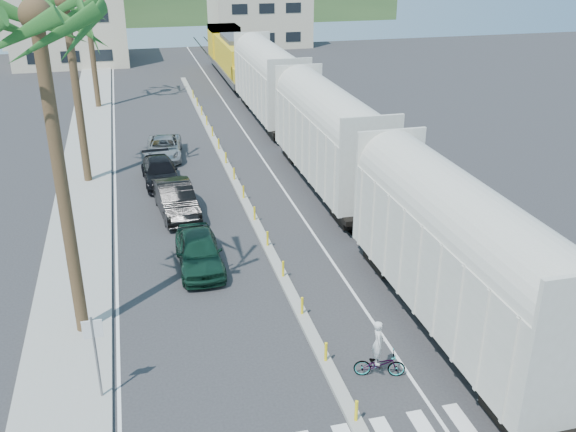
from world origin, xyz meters
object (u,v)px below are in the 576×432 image
Objects in this scene: street_sign at (95,347)px; car_second at (176,199)px; car_lead at (199,251)px; cyclist at (379,359)px.

car_second is (3.60, 14.06, -1.15)m from street_sign.
car_lead is 0.91× the size of car_second.
car_lead is at bearing -91.28° from car_second.
street_sign is 14.56m from car_second.
car_second is at bearing 35.24° from cyclist.
car_lead is at bearing 44.28° from cyclist.
street_sign is at bearing -109.70° from car_second.
street_sign is 1.43× the size of cyclist.
car_second is (-0.44, 6.14, 0.03)m from car_lead.
street_sign is 0.65× the size of car_lead.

